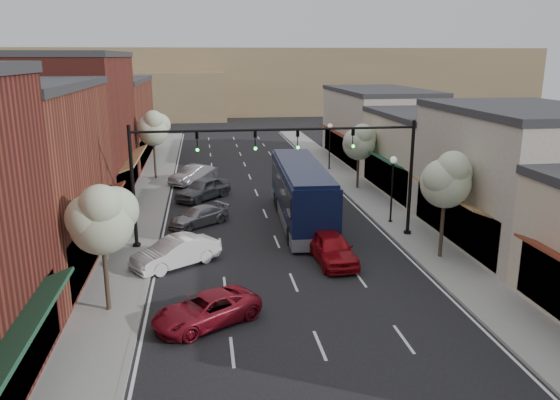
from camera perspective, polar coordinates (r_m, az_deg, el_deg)
name	(u,v)px	position (r m, az deg, el deg)	size (l,w,h in m)	color
ground	(301,300)	(24.79, 2.20, -10.41)	(160.00, 160.00, 0.00)	black
sidewalk_left	(147,200)	(42.11, -13.73, -0.05)	(2.80, 73.00, 0.15)	gray
sidewalk_right	(364,193)	(43.71, 8.74, 0.75)	(2.80, 73.00, 0.15)	gray
curb_left	(166,200)	(41.99, -11.83, 0.02)	(0.25, 73.00, 0.17)	gray
curb_right	(346,193)	(43.33, 6.96, 0.69)	(0.25, 73.00, 0.17)	gray
bldg_left_midfar	(63,128)	(43.57, -21.70, 6.97)	(10.14, 14.10, 10.90)	maroon
bldg_left_far	(102,121)	(59.28, -18.09, 7.88)	(10.14, 18.10, 8.40)	brown
bldg_right_midnear	(520,177)	(33.89, 23.81, 2.22)	(9.14, 12.10, 7.90)	#BAB09F
bldg_right_midfar	(433,154)	(44.45, 15.66, 4.68)	(9.14, 12.10, 6.40)	beige
bldg_right_far	(377,126)	(57.33, 10.13, 7.66)	(9.14, 16.10, 7.40)	#BAB09F
hill_far	(221,80)	(112.22, -6.17, 12.38)	(120.00, 30.00, 12.00)	#7A6647
hill_near	(79,95)	(102.43, -20.22, 10.24)	(50.00, 20.00, 8.00)	#7A6647
signal_mast_right	(373,162)	(32.14, 9.64, 3.95)	(8.22, 0.46, 7.00)	black
signal_mast_left	(176,167)	(30.67, -10.84, 3.38)	(8.22, 0.46, 7.00)	black
tree_right_near	(447,178)	(29.46, 17.07, 2.18)	(2.85, 2.65, 5.95)	#47382B
tree_right_far	(360,141)	(44.29, 8.33, 6.12)	(2.85, 2.65, 5.43)	#47382B
tree_left_near	(102,217)	(23.27, -18.10, -1.75)	(2.85, 2.65, 5.69)	#47382B
tree_left_far	(153,128)	(48.54, -13.09, 7.38)	(2.85, 2.65, 6.13)	#47382B
lamp_post_near	(393,179)	(35.47, 11.68, 2.20)	(0.44, 0.44, 4.44)	black
lamp_post_far	(330,139)	(52.00, 5.22, 6.39)	(0.44, 0.44, 4.44)	black
coach_bus	(301,192)	(35.38, 2.24, 0.80)	(3.28, 12.72, 3.85)	black
red_hatchback	(332,248)	(28.89, 5.46, -5.01)	(1.88, 4.68, 1.59)	#9B0B13
parked_car_a	(206,310)	(22.69, -7.72, -11.29)	(2.08, 4.50, 1.25)	maroon
parked_car_b	(175,252)	(28.75, -10.87, -5.39)	(1.61, 4.61, 1.52)	white
parked_car_c	(199,216)	(35.44, -8.49, -1.68)	(1.69, 4.15, 1.20)	gray
parked_car_d	(203,189)	(41.78, -8.05, 1.18)	(1.95, 4.84, 1.65)	#5A5D61
parked_car_e	(193,175)	(47.03, -9.03, 2.61)	(1.64, 4.71, 1.55)	#A6A6AB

